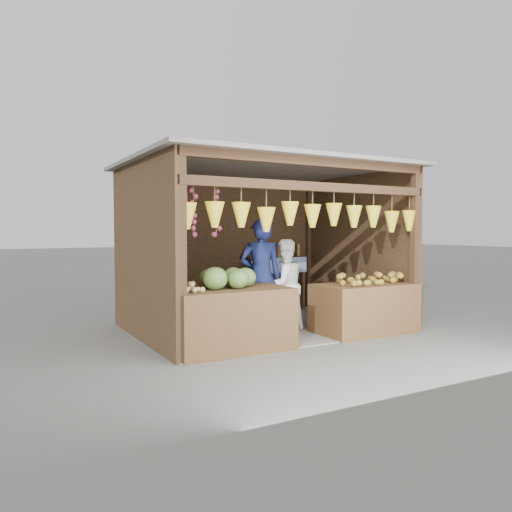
# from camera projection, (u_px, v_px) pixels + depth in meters

# --- Properties ---
(ground) EXTENTS (80.00, 80.00, 0.00)m
(ground) POSITION_uv_depth(u_px,v_px,m) (262.00, 328.00, 8.20)
(ground) COLOR #514F49
(ground) RESTS_ON ground
(stall_structure) EXTENTS (4.30, 3.30, 2.66)m
(stall_structure) POSITION_uv_depth(u_px,v_px,m) (261.00, 226.00, 8.06)
(stall_structure) COLOR slate
(stall_structure) RESTS_ON ground
(back_shelf) EXTENTS (1.25, 0.32, 1.32)m
(back_shelf) POSITION_uv_depth(u_px,v_px,m) (276.00, 267.00, 9.78)
(back_shelf) COLOR #382314
(back_shelf) RESTS_ON ground
(counter_left) EXTENTS (1.62, 0.85, 0.83)m
(counter_left) POSITION_uv_depth(u_px,v_px,m) (230.00, 319.00, 6.65)
(counter_left) COLOR #472E17
(counter_left) RESTS_ON ground
(counter_right) EXTENTS (1.57, 0.85, 0.77)m
(counter_right) POSITION_uv_depth(u_px,v_px,m) (364.00, 308.00, 7.79)
(counter_right) COLOR #4C3019
(counter_right) RESTS_ON ground
(stool) EXTENTS (0.35, 0.35, 0.33)m
(stool) POSITION_uv_depth(u_px,v_px,m) (162.00, 328.00, 7.32)
(stool) COLOR black
(stool) RESTS_ON ground
(man_standing) EXTENTS (0.76, 0.64, 1.78)m
(man_standing) POSITION_uv_depth(u_px,v_px,m) (261.00, 277.00, 7.62)
(man_standing) COLOR #111943
(man_standing) RESTS_ON ground
(woman_standing) EXTENTS (0.72, 0.56, 1.46)m
(woman_standing) POSITION_uv_depth(u_px,v_px,m) (284.00, 285.00, 7.91)
(woman_standing) COLOR white
(woman_standing) RESTS_ON ground
(vendor_seated) EXTENTS (0.56, 0.56, 0.99)m
(vendor_seated) POSITION_uv_depth(u_px,v_px,m) (162.00, 284.00, 7.28)
(vendor_seated) COLOR brown
(vendor_seated) RESTS_ON stool
(melon_pile) EXTENTS (1.00, 0.50, 0.32)m
(melon_pile) POSITION_uv_depth(u_px,v_px,m) (226.00, 276.00, 6.66)
(melon_pile) COLOR #184412
(melon_pile) RESTS_ON counter_left
(tanfruit_pile) EXTENTS (0.34, 0.40, 0.13)m
(tanfruit_pile) POSITION_uv_depth(u_px,v_px,m) (190.00, 287.00, 6.28)
(tanfruit_pile) COLOR olive
(tanfruit_pile) RESTS_ON counter_left
(mango_pile) EXTENTS (1.40, 0.64, 0.22)m
(mango_pile) POSITION_uv_depth(u_px,v_px,m) (369.00, 277.00, 7.78)
(mango_pile) COLOR #A84016
(mango_pile) RESTS_ON counter_right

